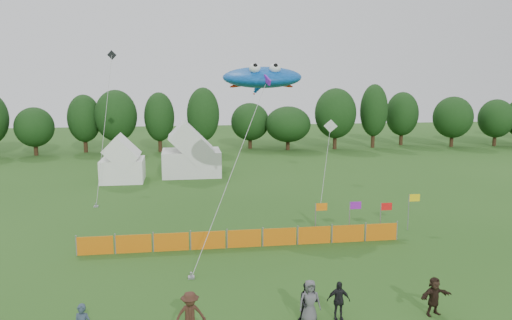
{
  "coord_description": "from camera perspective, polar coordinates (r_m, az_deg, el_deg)",
  "views": [
    {
      "loc": [
        -3.69,
        -18.63,
        9.32
      ],
      "look_at": [
        0.0,
        6.0,
        5.2
      ],
      "focal_mm": 35.0,
      "sensor_mm": 36.0,
      "label": 1
    }
  ],
  "objects": [
    {
      "name": "spectator_d",
      "position": [
        20.34,
        9.4,
        -15.57
      ],
      "size": [
        0.94,
        0.46,
        1.56
      ],
      "primitive_type": "imported",
      "rotation": [
        0.0,
        0.0,
        -0.09
      ],
      "color": "black",
      "rests_on": "ground"
    },
    {
      "name": "spectator_b",
      "position": [
        20.07,
        5.95,
        -15.84
      ],
      "size": [
        0.88,
        0.76,
        1.56
      ],
      "primitive_type": "imported",
      "rotation": [
        0.0,
        0.0,
        -0.24
      ],
      "color": "black",
      "rests_on": "ground"
    },
    {
      "name": "tent_right",
      "position": [
        48.43,
        -7.41,
        0.62
      ],
      "size": [
        5.62,
        4.49,
        3.96
      ],
      "color": "white",
      "rests_on": "ground"
    },
    {
      "name": "spectator_c",
      "position": [
        18.87,
        -7.54,
        -17.21
      ],
      "size": [
        1.23,
        0.81,
        1.79
      ],
      "primitive_type": "imported",
      "rotation": [
        0.0,
        0.0,
        0.13
      ],
      "color": "#3A2117",
      "rests_on": "ground"
    },
    {
      "name": "treeline",
      "position": [
        63.99,
        -3.76,
        4.77
      ],
      "size": [
        104.57,
        8.78,
        8.36
      ],
      "color": "#382314",
      "rests_on": "ground"
    },
    {
      "name": "small_kite_white",
      "position": [
        43.81,
        8.25,
        1.72
      ],
      "size": [
        4.77,
        11.29,
        5.53
      ],
      "color": "white",
      "rests_on": "ground"
    },
    {
      "name": "stingray_kite",
      "position": [
        34.07,
        0.64,
        9.39
      ],
      "size": [
        8.21,
        18.02,
        10.3
      ],
      "color": "blue",
      "rests_on": "ground"
    },
    {
      "name": "flag_row",
      "position": [
        30.74,
        12.59,
        -5.74
      ],
      "size": [
        6.73,
        0.71,
        2.27
      ],
      "color": "gray",
      "rests_on": "ground"
    },
    {
      "name": "tent_left",
      "position": [
        46.79,
        -15.01,
        -0.3
      ],
      "size": [
        3.83,
        3.83,
        3.38
      ],
      "color": "white",
      "rests_on": "ground"
    },
    {
      "name": "spectator_f",
      "position": [
        21.63,
        19.68,
        -14.45
      ],
      "size": [
        1.51,
        0.76,
        1.56
      ],
      "primitive_type": "imported",
      "rotation": [
        0.0,
        0.0,
        0.22
      ],
      "color": "black",
      "rests_on": "ground"
    },
    {
      "name": "ground",
      "position": [
        21.16,
        2.52,
        -16.75
      ],
      "size": [
        160.0,
        160.0,
        0.0
      ],
      "primitive_type": "plane",
      "color": "#234C16",
      "rests_on": "ground"
    },
    {
      "name": "small_kite_dark",
      "position": [
        44.02,
        -16.74,
        5.64
      ],
      "size": [
        0.89,
        11.88,
        11.84
      ],
      "color": "black",
      "rests_on": "ground"
    },
    {
      "name": "barrier_fence",
      "position": [
        28.01,
        -1.36,
        -8.96
      ],
      "size": [
        17.9,
        0.06,
        1.0
      ],
      "color": "#D1660B",
      "rests_on": "ground"
    },
    {
      "name": "spectator_e",
      "position": [
        19.91,
        6.17,
        -15.8
      ],
      "size": [
        0.85,
        0.56,
        1.72
      ],
      "primitive_type": "imported",
      "rotation": [
        0.0,
        0.0,
        0.02
      ],
      "color": "#515056",
      "rests_on": "ground"
    }
  ]
}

